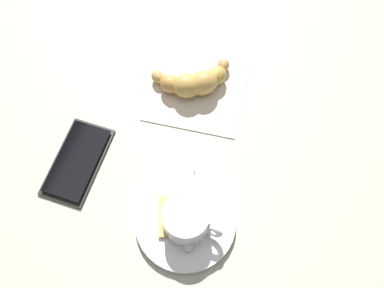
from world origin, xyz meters
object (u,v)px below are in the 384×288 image
(saucer, at_px, (186,223))
(espresso_cup, at_px, (187,219))
(teaspoon, at_px, (190,221))
(cell_phone, at_px, (77,161))
(sugar_packet, at_px, (165,216))
(croissant, at_px, (194,82))
(napkin, at_px, (198,88))

(saucer, distance_m, espresso_cup, 0.03)
(saucer, distance_m, teaspoon, 0.01)
(teaspoon, xyz_separation_m, cell_phone, (-0.02, -0.20, -0.01))
(saucer, bearing_deg, teaspoon, 118.92)
(cell_phone, bearing_deg, sugar_packet, 79.70)
(saucer, height_order, croissant, croissant)
(espresso_cup, distance_m, napkin, 0.24)
(espresso_cup, bearing_deg, cell_phone, -97.81)
(saucer, height_order, teaspoon, teaspoon)
(sugar_packet, relative_size, cell_phone, 0.44)
(saucer, distance_m, croissant, 0.23)
(croissant, bearing_deg, teaspoon, 21.06)
(teaspoon, xyz_separation_m, napkin, (-0.22, -0.08, -0.01))
(espresso_cup, relative_size, napkin, 0.56)
(teaspoon, xyz_separation_m, sugar_packet, (0.01, -0.04, 0.00))
(espresso_cup, xyz_separation_m, sugar_packet, (0.00, -0.03, -0.02))
(teaspoon, xyz_separation_m, croissant, (-0.22, -0.08, 0.01))
(croissant, xyz_separation_m, cell_phone, (0.20, -0.12, -0.02))
(napkin, relative_size, cell_phone, 1.13)
(saucer, distance_m, napkin, 0.24)
(napkin, bearing_deg, cell_phone, -31.43)
(espresso_cup, xyz_separation_m, cell_phone, (-0.03, -0.20, -0.03))
(napkin, height_order, cell_phone, cell_phone)
(croissant, relative_size, cell_phone, 0.88)
(espresso_cup, bearing_deg, sugar_packet, -85.49)
(teaspoon, bearing_deg, sugar_packet, -77.06)
(saucer, bearing_deg, espresso_cup, 55.79)
(teaspoon, height_order, croissant, croissant)
(sugar_packet, xyz_separation_m, cell_phone, (-0.03, -0.17, -0.01))
(sugar_packet, distance_m, croissant, 0.23)
(napkin, height_order, croissant, croissant)
(espresso_cup, height_order, napkin, espresso_cup)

